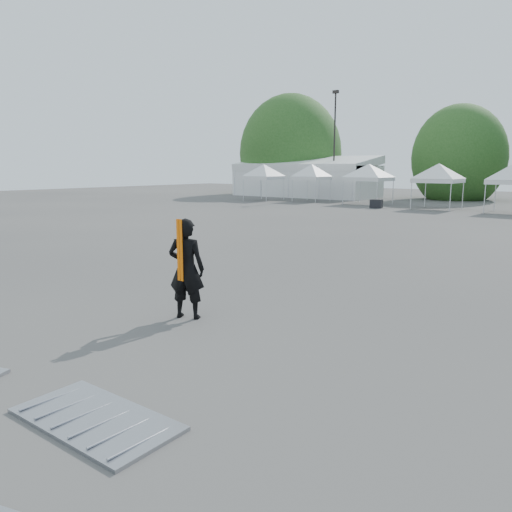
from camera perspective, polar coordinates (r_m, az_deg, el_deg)
The scene contains 12 objects.
ground at distance 12.27m, azimuth 1.77°, elevation -4.35°, with size 120.00×120.00×0.00m, color #474442.
marquee at distance 53.20m, azimuth 5.61°, elevation 8.91°, with size 15.00×6.25×4.23m.
light_pole_west at distance 50.31m, azimuth 8.96°, elevation 13.10°, with size 0.60×0.25×10.30m.
tree_far_w at distance 57.93m, azimuth 3.94°, elevation 11.57°, with size 4.80×4.80×7.30m.
tree_mid_w at distance 51.76m, azimuth 22.13°, elevation 10.36°, with size 4.16×4.16×6.33m.
tent_a at distance 46.80m, azimuth 0.89°, elevation 10.13°, with size 4.08×4.08×3.88m.
tent_b at distance 45.61m, azimuth 6.39°, elevation 10.06°, with size 3.78×3.78×3.88m.
tent_c at distance 42.84m, azimuth 12.79°, elevation 9.88°, with size 4.59×4.59×3.88m.
tent_d at distance 39.34m, azimuth 20.18°, elevation 9.51°, with size 4.28×4.28×3.88m.
man at distance 10.22m, azimuth -7.96°, elevation -1.44°, with size 0.89×0.76×2.06m.
barrier_mid at distance 6.71m, azimuth -17.85°, elevation -17.27°, with size 2.20×1.15×0.07m.
crate_west at distance 38.84m, azimuth 13.58°, elevation 5.82°, with size 0.85×0.66×0.66m, color black.
Camera 1 is at (7.14, -9.49, 3.07)m, focal length 35.00 mm.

